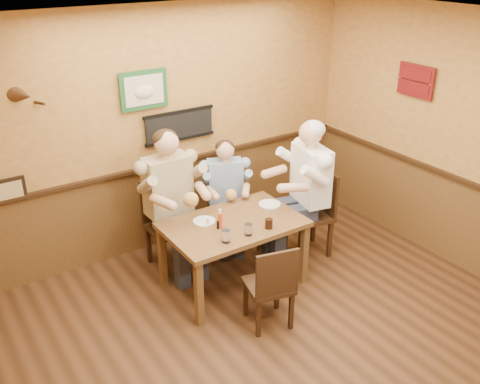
# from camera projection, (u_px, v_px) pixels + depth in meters

# --- Properties ---
(room) EXTENTS (5.02, 5.03, 2.81)m
(room) POSITION_uv_depth(u_px,v_px,m) (304.00, 173.00, 4.24)
(room) COLOR #341E0F
(room) RESTS_ON ground
(dining_table) EXTENTS (1.40, 0.90, 0.75)m
(dining_table) POSITION_uv_depth(u_px,v_px,m) (233.00, 230.00, 5.51)
(dining_table) COLOR brown
(dining_table) RESTS_ON ground
(chair_back_left) EXTENTS (0.48, 0.48, 1.02)m
(chair_back_left) POSITION_uv_depth(u_px,v_px,m) (170.00, 225.00, 5.92)
(chair_back_left) COLOR #311E0F
(chair_back_left) RESTS_ON ground
(chair_back_right) EXTENTS (0.50, 0.50, 0.83)m
(chair_back_right) POSITION_uv_depth(u_px,v_px,m) (225.00, 212.00, 6.41)
(chair_back_right) COLOR #311E0F
(chair_back_right) RESTS_ON ground
(chair_right_end) EXTENTS (0.55, 0.55, 1.02)m
(chair_right_end) POSITION_uv_depth(u_px,v_px,m) (309.00, 213.00, 6.17)
(chair_right_end) COLOR #311E0F
(chair_right_end) RESTS_ON ground
(chair_near_side) EXTENTS (0.50, 0.50, 0.89)m
(chair_near_side) POSITION_uv_depth(u_px,v_px,m) (269.00, 283.00, 5.02)
(chair_near_side) COLOR #311E0F
(chair_near_side) RESTS_ON ground
(diner_tan_shirt) EXTENTS (0.69, 0.69, 1.45)m
(diner_tan_shirt) POSITION_uv_depth(u_px,v_px,m) (169.00, 207.00, 5.83)
(diner_tan_shirt) COLOR tan
(diner_tan_shirt) RESTS_ON ground
(diner_blue_polo) EXTENTS (0.72, 0.72, 1.19)m
(diner_blue_polo) POSITION_uv_depth(u_px,v_px,m) (225.00, 199.00, 6.33)
(diner_blue_polo) COLOR #7B96B9
(diner_blue_polo) RESTS_ON ground
(diner_white_elder) EXTENTS (0.79, 0.79, 1.46)m
(diner_white_elder) POSITION_uv_depth(u_px,v_px,m) (310.00, 196.00, 6.08)
(diner_white_elder) COLOR white
(diner_white_elder) RESTS_ON ground
(water_glass_left) EXTENTS (0.10, 0.10, 0.13)m
(water_glass_left) POSITION_uv_depth(u_px,v_px,m) (226.00, 236.00, 5.09)
(water_glass_left) COLOR white
(water_glass_left) RESTS_ON dining_table
(water_glass_mid) EXTENTS (0.09, 0.09, 0.12)m
(water_glass_mid) POSITION_uv_depth(u_px,v_px,m) (248.00, 230.00, 5.21)
(water_glass_mid) COLOR silver
(water_glass_mid) RESTS_ON dining_table
(cola_tumbler) EXTENTS (0.10, 0.10, 0.10)m
(cola_tumbler) POSITION_uv_depth(u_px,v_px,m) (269.00, 224.00, 5.34)
(cola_tumbler) COLOR black
(cola_tumbler) RESTS_ON dining_table
(hot_sauce_bottle) EXTENTS (0.05, 0.05, 0.19)m
(hot_sauce_bottle) POSITION_uv_depth(u_px,v_px,m) (220.00, 220.00, 5.32)
(hot_sauce_bottle) COLOR red
(hot_sauce_bottle) RESTS_ON dining_table
(salt_shaker) EXTENTS (0.03, 0.03, 0.08)m
(salt_shaker) POSITION_uv_depth(u_px,v_px,m) (208.00, 222.00, 5.40)
(salt_shaker) COLOR white
(salt_shaker) RESTS_ON dining_table
(pepper_shaker) EXTENTS (0.04, 0.04, 0.08)m
(pepper_shaker) POSITION_uv_depth(u_px,v_px,m) (218.00, 225.00, 5.34)
(pepper_shaker) COLOR black
(pepper_shaker) RESTS_ON dining_table
(plate_far_left) EXTENTS (0.29, 0.29, 0.02)m
(plate_far_left) POSITION_uv_depth(u_px,v_px,m) (204.00, 221.00, 5.48)
(plate_far_left) COLOR white
(plate_far_left) RESTS_ON dining_table
(plate_far_right) EXTENTS (0.30, 0.30, 0.02)m
(plate_far_right) POSITION_uv_depth(u_px,v_px,m) (270.00, 204.00, 5.83)
(plate_far_right) COLOR silver
(plate_far_right) RESTS_ON dining_table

